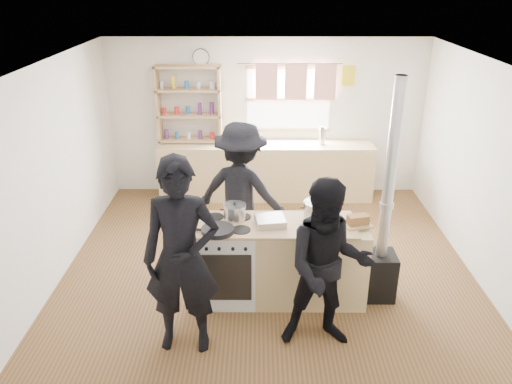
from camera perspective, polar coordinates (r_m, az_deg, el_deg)
ground at (r=6.27m, az=1.37°, el=-8.90°), size 5.00×5.00×0.01m
back_counter at (r=8.05m, az=1.14°, el=2.44°), size 3.40×0.55×0.90m
shelving_unit at (r=7.92m, az=-7.66°, el=9.94°), size 1.00×0.28×1.20m
thermos at (r=7.92m, az=7.57°, el=6.34°), size 0.10×0.10×0.27m
cooking_island at (r=5.56m, az=3.02°, el=-7.88°), size 1.97×0.64×0.93m
skillet_greens at (r=5.16m, az=-4.40°, el=-4.33°), size 0.36×0.36×0.05m
roast_tray at (r=5.30m, az=1.64°, el=-3.29°), size 0.35×0.32×0.08m
stockpot_stove at (r=5.38m, az=-2.45°, el=-2.30°), size 0.25×0.25×0.20m
stockpot_counter at (r=5.40m, az=7.14°, el=-2.13°), size 0.32×0.32×0.24m
bread_board at (r=5.37m, az=11.56°, el=-3.30°), size 0.32×0.26×0.12m
flue_heater at (r=5.64m, az=14.18°, el=-6.05°), size 0.35×0.35×2.50m
person_near_left at (r=4.67m, az=-8.49°, el=-7.49°), size 0.72×0.48×1.96m
person_near_right at (r=4.76m, az=8.22°, el=-8.41°), size 0.85×0.66×1.74m
person_far at (r=6.15m, az=-1.69°, el=-0.09°), size 1.31×1.00×1.78m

